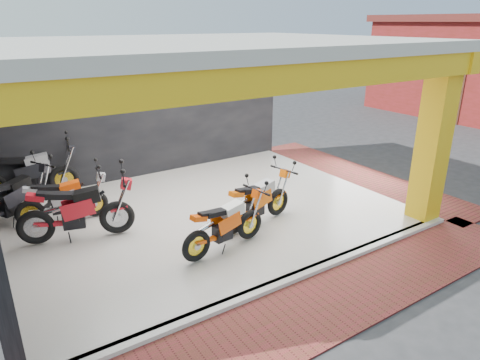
# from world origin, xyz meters

# --- Properties ---
(ground) EXTENTS (80.00, 80.00, 0.00)m
(ground) POSITION_xyz_m (0.00, 0.00, 0.00)
(ground) COLOR #2D2D30
(ground) RESTS_ON ground
(showroom_floor) EXTENTS (8.00, 6.00, 0.10)m
(showroom_floor) POSITION_xyz_m (0.00, 2.00, 0.05)
(showroom_floor) COLOR white
(showroom_floor) RESTS_ON ground
(showroom_ceiling) EXTENTS (8.40, 6.40, 0.20)m
(showroom_ceiling) POSITION_xyz_m (0.00, 2.00, 3.60)
(showroom_ceiling) COLOR beige
(showroom_ceiling) RESTS_ON corner_column
(back_wall) EXTENTS (8.20, 0.20, 3.50)m
(back_wall) POSITION_xyz_m (0.00, 5.10, 1.75)
(back_wall) COLOR black
(back_wall) RESTS_ON ground
(corner_column) EXTENTS (0.50, 0.50, 3.50)m
(corner_column) POSITION_xyz_m (3.75, -0.75, 1.75)
(corner_column) COLOR yellow
(corner_column) RESTS_ON ground
(header_beam_front) EXTENTS (8.40, 0.30, 0.40)m
(header_beam_front) POSITION_xyz_m (0.00, -1.00, 3.30)
(header_beam_front) COLOR yellow
(header_beam_front) RESTS_ON corner_column
(header_beam_right) EXTENTS (0.30, 6.40, 0.40)m
(header_beam_right) POSITION_xyz_m (4.00, 2.00, 3.30)
(header_beam_right) COLOR yellow
(header_beam_right) RESTS_ON corner_column
(floor_kerb) EXTENTS (8.00, 0.20, 0.10)m
(floor_kerb) POSITION_xyz_m (0.00, -1.02, 0.05)
(floor_kerb) COLOR white
(floor_kerb) RESTS_ON ground
(paver_front) EXTENTS (9.00, 1.40, 0.03)m
(paver_front) POSITION_xyz_m (0.00, -1.80, 0.01)
(paver_front) COLOR maroon
(paver_front) RESTS_ON ground
(paver_right) EXTENTS (1.40, 7.00, 0.03)m
(paver_right) POSITION_xyz_m (4.80, 2.00, 0.01)
(paver_right) COLOR maroon
(paver_right) RESTS_ON ground
(moto_hero) EXTENTS (2.00, 0.97, 1.17)m
(moto_hero) POSITION_xyz_m (0.07, 0.41, 0.69)
(moto_hero) COLOR #FF530A
(moto_hero) RESTS_ON showroom_floor
(moto_row_a) EXTENTS (2.07, 1.07, 1.20)m
(moto_row_a) POSITION_xyz_m (1.17, 0.96, 0.70)
(moto_row_a) COLOR #EF620A
(moto_row_a) RESTS_ON showroom_floor
(moto_row_b) EXTENTS (2.38, 1.41, 1.37)m
(moto_row_b) POSITION_xyz_m (-1.95, 2.00, 0.78)
(moto_row_b) COLOR red
(moto_row_b) RESTS_ON showroom_floor
(moto_row_c) EXTENTS (1.98, 0.98, 1.16)m
(moto_row_c) POSITION_xyz_m (-2.10, 3.04, 0.68)
(moto_row_c) COLOR #A8ABB0
(moto_row_c) RESTS_ON showroom_floor
(moto_row_d) EXTENTS (2.17, 1.66, 1.26)m
(moto_row_d) POSITION_xyz_m (-2.99, 3.91, 0.73)
(moto_row_d) COLOR black
(moto_row_d) RESTS_ON showroom_floor
(moto_row_e) EXTENTS (2.44, 1.26, 1.42)m
(moto_row_e) POSITION_xyz_m (-2.33, 4.74, 0.81)
(moto_row_e) COLOR black
(moto_row_e) RESTS_ON showroom_floor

